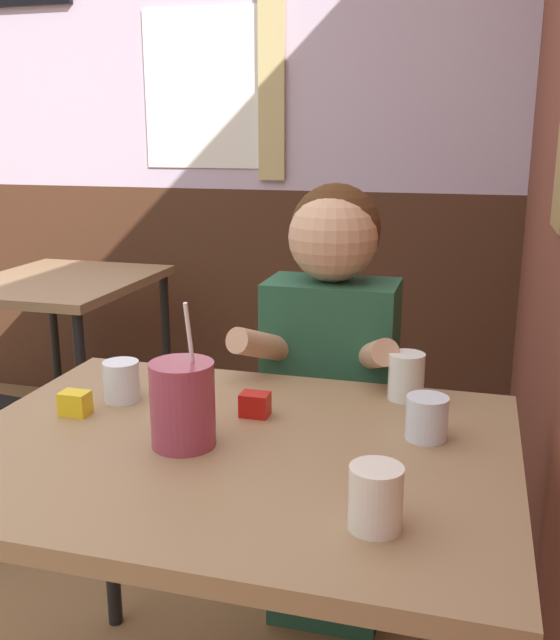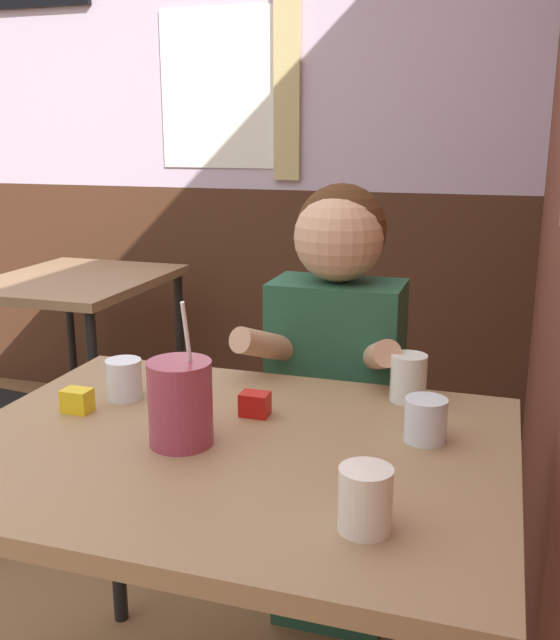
# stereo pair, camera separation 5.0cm
# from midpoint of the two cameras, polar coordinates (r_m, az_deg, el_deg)

# --- Properties ---
(back_wall) EXTENTS (5.48, 0.09, 2.70)m
(back_wall) POSITION_cam_midpoint_polar(r_m,az_deg,el_deg) (3.41, -3.01, 14.70)
(back_wall) COLOR silver
(back_wall) RESTS_ON ground_plane
(main_table) EXTENTS (1.07, 0.82, 0.78)m
(main_table) POSITION_cam_midpoint_polar(r_m,az_deg,el_deg) (1.42, -4.85, -12.31)
(main_table) COLOR #93704C
(main_table) RESTS_ON ground_plane
(background_table) EXTENTS (0.66, 0.81, 0.78)m
(background_table) POSITION_cam_midpoint_polar(r_m,az_deg,el_deg) (3.09, -17.50, 1.48)
(background_table) COLOR #93704C
(background_table) RESTS_ON ground_plane
(person_seated) EXTENTS (0.42, 0.42, 1.23)m
(person_seated) POSITION_cam_midpoint_polar(r_m,az_deg,el_deg) (1.92, 3.30, -5.94)
(person_seated) COLOR #235138
(person_seated) RESTS_ON ground_plane
(cocktail_pitcher) EXTENTS (0.12, 0.12, 0.28)m
(cocktail_pitcher) POSITION_cam_midpoint_polar(r_m,az_deg,el_deg) (1.36, -8.85, -6.67)
(cocktail_pitcher) COLOR #99384C
(cocktail_pitcher) RESTS_ON main_table
(glass_near_pitcher) EXTENTS (0.08, 0.08, 0.09)m
(glass_near_pitcher) POSITION_cam_midpoint_polar(r_m,az_deg,el_deg) (1.62, -13.44, -4.78)
(glass_near_pitcher) COLOR silver
(glass_near_pitcher) RESTS_ON main_table
(glass_center) EXTENTS (0.08, 0.08, 0.11)m
(glass_center) POSITION_cam_midpoint_polar(r_m,az_deg,el_deg) (1.61, 9.19, -4.47)
(glass_center) COLOR silver
(glass_center) RESTS_ON main_table
(glass_far_side) EXTENTS (0.08, 0.08, 0.10)m
(glass_far_side) POSITION_cam_midpoint_polar(r_m,az_deg,el_deg) (1.10, 6.33, -13.96)
(glass_far_side) COLOR silver
(glass_far_side) RESTS_ON main_table
(glass_by_brick) EXTENTS (0.08, 0.08, 0.09)m
(glass_by_brick) POSITION_cam_midpoint_polar(r_m,az_deg,el_deg) (1.41, 10.66, -7.70)
(glass_by_brick) COLOR silver
(glass_by_brick) RESTS_ON main_table
(condiment_ketchup) EXTENTS (0.06, 0.04, 0.05)m
(condiment_ketchup) POSITION_cam_midpoint_polar(r_m,az_deg,el_deg) (1.50, -2.98, -6.78)
(condiment_ketchup) COLOR #B7140F
(condiment_ketchup) RESTS_ON main_table
(condiment_mustard) EXTENTS (0.06, 0.04, 0.05)m
(condiment_mustard) POSITION_cam_midpoint_polar(r_m,az_deg,el_deg) (1.58, -16.96, -6.39)
(condiment_mustard) COLOR yellow
(condiment_mustard) RESTS_ON main_table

